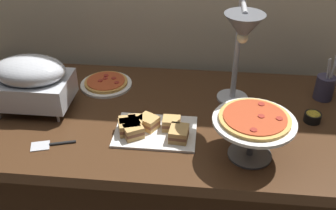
{
  "coord_description": "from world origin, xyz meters",
  "views": [
    {
      "loc": [
        0.2,
        -1.4,
        1.73
      ],
      "look_at": [
        0.05,
        0.0,
        0.81
      ],
      "focal_mm": 42.63,
      "sensor_mm": 36.0,
      "label": 1
    }
  ],
  "objects_px": {
    "pizza_plate_front": "(106,83)",
    "sauce_cup_near": "(313,117)",
    "utensil_holder": "(325,87)",
    "heat_lamp": "(242,36)",
    "pizza_plate_center": "(254,124)",
    "serving_spatula": "(51,145)",
    "chafing_dish": "(31,80)",
    "sandwich_platter": "(150,128)"
  },
  "relations": [
    {
      "from": "sauce_cup_near",
      "to": "utensil_holder",
      "type": "bearing_deg",
      "value": 66.54
    },
    {
      "from": "utensil_holder",
      "to": "serving_spatula",
      "type": "height_order",
      "value": "utensil_holder"
    },
    {
      "from": "heat_lamp",
      "to": "pizza_plate_front",
      "type": "distance_m",
      "value": 0.73
    },
    {
      "from": "pizza_plate_center",
      "to": "serving_spatula",
      "type": "distance_m",
      "value": 0.77
    },
    {
      "from": "pizza_plate_front",
      "to": "sauce_cup_near",
      "type": "distance_m",
      "value": 0.95
    },
    {
      "from": "chafing_dish",
      "to": "heat_lamp",
      "type": "xyz_separation_m",
      "value": [
        0.86,
        0.02,
        0.23
      ]
    },
    {
      "from": "sandwich_platter",
      "to": "heat_lamp",
      "type": "bearing_deg",
      "value": 24.44
    },
    {
      "from": "pizza_plate_center",
      "to": "sandwich_platter",
      "type": "bearing_deg",
      "value": 166.36
    },
    {
      "from": "pizza_plate_center",
      "to": "sandwich_platter",
      "type": "height_order",
      "value": "pizza_plate_center"
    },
    {
      "from": "chafing_dish",
      "to": "utensil_holder",
      "type": "bearing_deg",
      "value": 9.58
    },
    {
      "from": "pizza_plate_front",
      "to": "pizza_plate_center",
      "type": "distance_m",
      "value": 0.8
    },
    {
      "from": "pizza_plate_front",
      "to": "sandwich_platter",
      "type": "xyz_separation_m",
      "value": [
        0.26,
        -0.36,
        0.01
      ]
    },
    {
      "from": "serving_spatula",
      "to": "sauce_cup_near",
      "type": "bearing_deg",
      "value": 14.59
    },
    {
      "from": "heat_lamp",
      "to": "serving_spatula",
      "type": "distance_m",
      "value": 0.84
    },
    {
      "from": "chafing_dish",
      "to": "sauce_cup_near",
      "type": "relative_size",
      "value": 4.57
    },
    {
      "from": "pizza_plate_front",
      "to": "utensil_holder",
      "type": "height_order",
      "value": "utensil_holder"
    },
    {
      "from": "sauce_cup_near",
      "to": "utensil_holder",
      "type": "height_order",
      "value": "utensil_holder"
    },
    {
      "from": "pizza_plate_center",
      "to": "chafing_dish",
      "type": "bearing_deg",
      "value": 165.98
    },
    {
      "from": "chafing_dish",
      "to": "pizza_plate_front",
      "type": "relative_size",
      "value": 1.31
    },
    {
      "from": "sandwich_platter",
      "to": "utensil_holder",
      "type": "relative_size",
      "value": 1.51
    },
    {
      "from": "pizza_plate_center",
      "to": "serving_spatula",
      "type": "height_order",
      "value": "pizza_plate_center"
    },
    {
      "from": "pizza_plate_center",
      "to": "pizza_plate_front",
      "type": "bearing_deg",
      "value": 145.3
    },
    {
      "from": "pizza_plate_front",
      "to": "serving_spatula",
      "type": "xyz_separation_m",
      "value": [
        -0.11,
        -0.47,
        -0.01
      ]
    },
    {
      "from": "heat_lamp",
      "to": "sandwich_platter",
      "type": "distance_m",
      "value": 0.5
    },
    {
      "from": "sandwich_platter",
      "to": "utensil_holder",
      "type": "height_order",
      "value": "utensil_holder"
    },
    {
      "from": "chafing_dish",
      "to": "pizza_plate_front",
      "type": "distance_m",
      "value": 0.36
    },
    {
      "from": "heat_lamp",
      "to": "serving_spatula",
      "type": "xyz_separation_m",
      "value": [
        -0.7,
        -0.27,
        -0.37
      ]
    },
    {
      "from": "serving_spatula",
      "to": "chafing_dish",
      "type": "bearing_deg",
      "value": 121.7
    },
    {
      "from": "sandwich_platter",
      "to": "sauce_cup_near",
      "type": "height_order",
      "value": "sandwich_platter"
    },
    {
      "from": "chafing_dish",
      "to": "heat_lamp",
      "type": "distance_m",
      "value": 0.89
    },
    {
      "from": "pizza_plate_center",
      "to": "utensil_holder",
      "type": "relative_size",
      "value": 1.38
    },
    {
      "from": "heat_lamp",
      "to": "utensil_holder",
      "type": "distance_m",
      "value": 0.55
    },
    {
      "from": "pizza_plate_front",
      "to": "sandwich_platter",
      "type": "distance_m",
      "value": 0.44
    },
    {
      "from": "pizza_plate_front",
      "to": "pizza_plate_center",
      "type": "relative_size",
      "value": 0.83
    },
    {
      "from": "pizza_plate_front",
      "to": "sauce_cup_near",
      "type": "height_order",
      "value": "sauce_cup_near"
    },
    {
      "from": "sauce_cup_near",
      "to": "serving_spatula",
      "type": "xyz_separation_m",
      "value": [
        -1.03,
        -0.27,
        -0.02
      ]
    },
    {
      "from": "chafing_dish",
      "to": "serving_spatula",
      "type": "distance_m",
      "value": 0.32
    },
    {
      "from": "pizza_plate_center",
      "to": "sandwich_platter",
      "type": "relative_size",
      "value": 0.91
    },
    {
      "from": "utensil_holder",
      "to": "heat_lamp",
      "type": "bearing_deg",
      "value": -154.68
    },
    {
      "from": "sauce_cup_near",
      "to": "pizza_plate_front",
      "type": "bearing_deg",
      "value": 167.71
    },
    {
      "from": "chafing_dish",
      "to": "sandwich_platter",
      "type": "xyz_separation_m",
      "value": [
        0.52,
        -0.13,
        -0.11
      ]
    },
    {
      "from": "pizza_plate_center",
      "to": "heat_lamp",
      "type": "bearing_deg",
      "value": 102.02
    }
  ]
}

